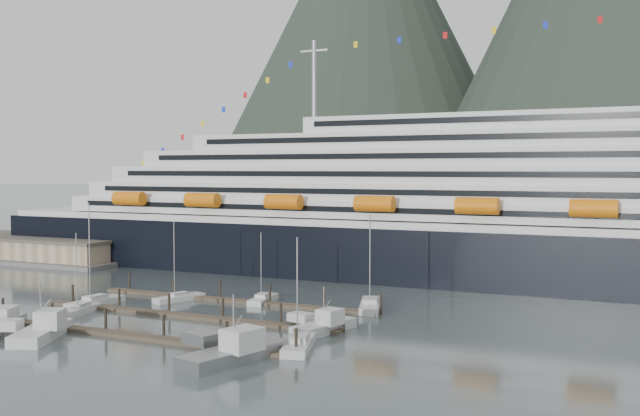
% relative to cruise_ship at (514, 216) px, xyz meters
% --- Properties ---
extents(ground, '(1600.00, 1600.00, 0.00)m').
position_rel_cruise_ship_xyz_m(ground, '(-30.03, -54.94, -12.04)').
color(ground, '#495656').
rests_on(ground, ground).
extents(cruise_ship, '(210.00, 30.40, 50.30)m').
position_rel_cruise_ship_xyz_m(cruise_ship, '(0.00, 0.00, 0.00)').
color(cruise_ship, black).
rests_on(cruise_ship, ground).
extents(warehouse, '(46.00, 20.00, 5.80)m').
position_rel_cruise_ship_xyz_m(warehouse, '(-102.03, -12.94, -9.79)').
color(warehouse, '#595956').
rests_on(warehouse, ground).
extents(dock_near, '(48.18, 2.28, 3.20)m').
position_rel_cruise_ship_xyz_m(dock_near, '(-34.95, -64.89, -11.73)').
color(dock_near, '#443A2C').
rests_on(dock_near, ground).
extents(dock_mid, '(48.18, 2.28, 3.20)m').
position_rel_cruise_ship_xyz_m(dock_mid, '(-34.95, -51.89, -11.73)').
color(dock_mid, '#443A2C').
rests_on(dock_mid, ground).
extents(dock_far, '(48.18, 2.28, 3.20)m').
position_rel_cruise_ship_xyz_m(dock_far, '(-34.95, -38.89, -11.73)').
color(dock_far, '#443A2C').
rests_on(dock_far, ground).
extents(sailboat_a, '(3.77, 8.32, 11.89)m').
position_rel_cruise_ship_xyz_m(sailboat_a, '(-50.10, -55.52, -11.64)').
color(sailboat_a, '#B9B9B9').
rests_on(sailboat_a, ground).
extents(sailboat_b, '(3.35, 10.17, 15.97)m').
position_rel_cruise_ship_xyz_m(sailboat_b, '(-52.22, -50.15, -11.60)').
color(sailboat_b, '#B9B9B9').
rests_on(sailboat_b, ground).
extents(sailboat_e, '(4.83, 8.78, 12.78)m').
position_rel_cruise_ship_xyz_m(sailboat_e, '(-43.21, -41.46, -11.64)').
color(sailboat_e, '#B9B9B9').
rests_on(sailboat_e, ground).
extents(sailboat_f, '(3.58, 8.21, 11.22)m').
position_rel_cruise_ship_xyz_m(sailboat_f, '(-30.79, -36.88, -11.65)').
color(sailboat_f, '#B9B9B9').
rests_on(sailboat_f, ground).
extents(sailboat_g, '(6.29, 11.50, 14.54)m').
position_rel_cruise_ship_xyz_m(sailboat_g, '(-13.80, -34.95, -11.61)').
color(sailboat_g, '#B9B9B9').
rests_on(sailboat_g, ground).
extents(sailboat_h, '(5.69, 9.92, 13.41)m').
position_rel_cruise_ship_xyz_m(sailboat_h, '(-12.02, -61.30, -11.61)').
color(sailboat_h, '#B9B9B9').
rests_on(sailboat_h, ground).
extents(trawler_b, '(10.15, 11.98, 7.46)m').
position_rel_cruise_ship_xyz_m(trawler_b, '(-42.81, -70.00, -11.10)').
color(trawler_b, '#B9B9B9').
rests_on(trawler_b, ground).
extents(trawler_d, '(10.60, 13.82, 7.93)m').
position_rel_cruise_ship_xyz_m(trawler_d, '(-16.05, -68.89, -11.06)').
color(trawler_d, gray).
rests_on(trawler_d, ground).
extents(trawler_e, '(8.01, 10.30, 6.35)m').
position_rel_cruise_ship_xyz_m(trawler_e, '(-13.45, -51.80, -11.20)').
color(trawler_e, '#B9B9B9').
rests_on(trawler_e, ground).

